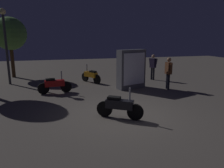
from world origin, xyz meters
The scene contains 9 objects.
ground_plane centered at (0.00, 0.00, 0.00)m, with size 40.00×40.00×0.00m, color #605951.
motorcycle_black_foreground centered at (-0.18, -0.25, 0.44)m, with size 1.45×0.98×1.11m.
motorcycle_red_parked_left centered at (-2.31, 3.79, 0.44)m, with size 1.66×0.37×1.11m.
motorcycle_orange_parked_right centered at (-0.15, 5.79, 0.44)m, with size 0.95×1.47×1.11m.
person_rider_beside centered at (3.91, 5.64, 0.98)m, with size 0.41×0.62×1.65m.
person_bystander_far centered at (3.56, 3.09, 1.02)m, with size 0.25×0.67×1.70m.
streetlamp_near centered at (-4.89, 6.65, 2.80)m, with size 0.36×0.36×4.32m.
tree_left_bg centered at (-5.06, 9.01, 2.95)m, with size 2.20×2.20×4.08m.
kiosk_billboard centered at (1.73, 3.80, 1.05)m, with size 1.68×0.94×2.10m.
Camera 1 is at (-2.23, -6.85, 2.76)m, focal length 33.92 mm.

